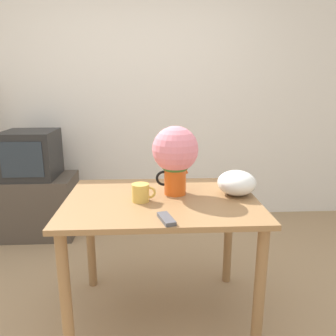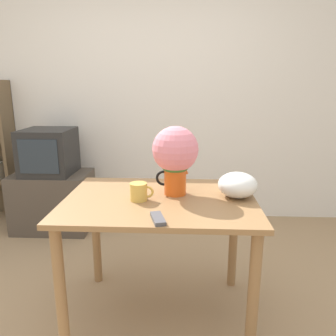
# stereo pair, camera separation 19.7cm
# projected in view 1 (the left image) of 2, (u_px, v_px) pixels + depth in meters

# --- Properties ---
(ground_plane) EXTENTS (12.00, 12.00, 0.00)m
(ground_plane) POSITION_uv_depth(u_px,v_px,m) (128.00, 333.00, 1.97)
(ground_plane) COLOR #9E7F5B
(wall_back) EXTENTS (8.00, 0.05, 2.60)m
(wall_back) POSITION_uv_depth(u_px,v_px,m) (136.00, 99.00, 3.45)
(wall_back) COLOR silver
(wall_back) RESTS_ON ground_plane
(table) EXTENTS (1.12, 0.83, 0.80)m
(table) POSITION_uv_depth(u_px,v_px,m) (161.00, 218.00, 1.96)
(table) COLOR olive
(table) RESTS_ON ground_plane
(flower_vase) EXTENTS (0.28, 0.28, 0.42)m
(flower_vase) POSITION_uv_depth(u_px,v_px,m) (175.00, 154.00, 1.95)
(flower_vase) COLOR #E05619
(flower_vase) RESTS_ON table
(coffee_mug) EXTENTS (0.14, 0.10, 0.10)m
(coffee_mug) POSITION_uv_depth(u_px,v_px,m) (141.00, 193.00, 1.87)
(coffee_mug) COLOR gold
(coffee_mug) RESTS_ON table
(white_bowl) EXTENTS (0.23, 0.23, 0.15)m
(white_bowl) POSITION_uv_depth(u_px,v_px,m) (237.00, 183.00, 1.98)
(white_bowl) COLOR white
(white_bowl) RESTS_ON table
(remote_control) EXTENTS (0.09, 0.16, 0.02)m
(remote_control) POSITION_uv_depth(u_px,v_px,m) (166.00, 219.00, 1.61)
(remote_control) COLOR #4C4C51
(remote_control) RESTS_ON table
(tv_stand) EXTENTS (0.75, 0.49, 0.59)m
(tv_stand) POSITION_uv_depth(u_px,v_px,m) (37.00, 206.00, 3.22)
(tv_stand) COLOR #4C4238
(tv_stand) RESTS_ON ground_plane
(tv_set) EXTENTS (0.47, 0.48, 0.44)m
(tv_set) POSITION_uv_depth(u_px,v_px,m) (31.00, 154.00, 3.09)
(tv_set) COLOR black
(tv_set) RESTS_ON tv_stand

